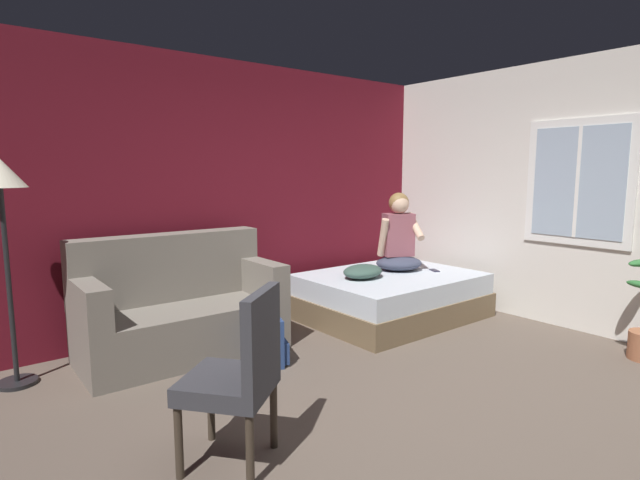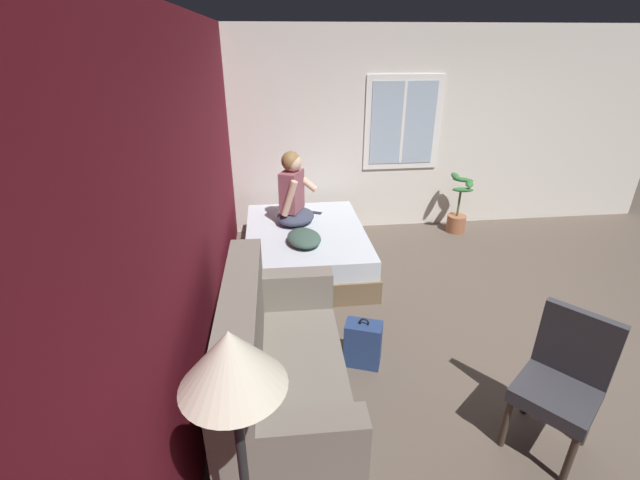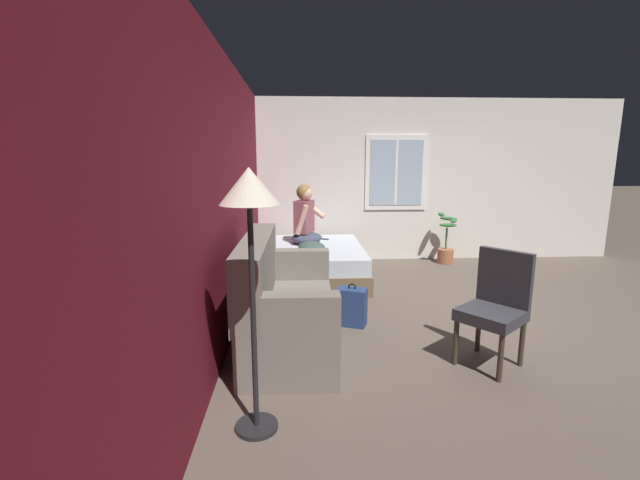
{
  "view_description": "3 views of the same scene",
  "coord_description": "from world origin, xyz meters",
  "px_view_note": "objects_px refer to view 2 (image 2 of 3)",
  "views": [
    {
      "loc": [
        -2.36,
        -1.87,
        1.6
      ],
      "look_at": [
        0.61,
        1.88,
        0.93
      ],
      "focal_mm": 28.0,
      "sensor_mm": 36.0,
      "label": 1
    },
    {
      "loc": [
        -3.02,
        2.19,
        2.51
      ],
      "look_at": [
        0.67,
        1.76,
        0.76
      ],
      "focal_mm": 24.0,
      "sensor_mm": 36.0,
      "label": 2
    },
    {
      "loc": [
        -4.47,
        2.07,
        1.76
      ],
      "look_at": [
        0.47,
        1.8,
        0.79
      ],
      "focal_mm": 24.0,
      "sensor_mm": 36.0,
      "label": 3
    }
  ],
  "objects_px": {
    "bed": "(306,248)",
    "floor_lamp": "(235,397)",
    "couch": "(277,372)",
    "person_seated": "(293,195)",
    "cell_phone": "(316,213)",
    "side_chair": "(562,379)",
    "potted_plant": "(458,212)",
    "backpack": "(363,344)",
    "throw_pillow": "(304,238)"
  },
  "relations": [
    {
      "from": "bed",
      "to": "backpack",
      "type": "distance_m",
      "value": 1.8
    },
    {
      "from": "backpack",
      "to": "couch",
      "type": "bearing_deg",
      "value": 123.49
    },
    {
      "from": "side_chair",
      "to": "backpack",
      "type": "bearing_deg",
      "value": 50.58
    },
    {
      "from": "couch",
      "to": "potted_plant",
      "type": "distance_m",
      "value": 4.01
    },
    {
      "from": "backpack",
      "to": "potted_plant",
      "type": "height_order",
      "value": "potted_plant"
    },
    {
      "from": "potted_plant",
      "to": "bed",
      "type": "bearing_deg",
      "value": 109.28
    },
    {
      "from": "person_seated",
      "to": "potted_plant",
      "type": "distance_m",
      "value": 2.46
    },
    {
      "from": "couch",
      "to": "throw_pillow",
      "type": "relative_size",
      "value": 3.57
    },
    {
      "from": "throw_pillow",
      "to": "floor_lamp",
      "type": "distance_m",
      "value": 3.27
    },
    {
      "from": "couch",
      "to": "person_seated",
      "type": "distance_m",
      "value": 2.54
    },
    {
      "from": "throw_pillow",
      "to": "cell_phone",
      "type": "height_order",
      "value": "throw_pillow"
    },
    {
      "from": "bed",
      "to": "couch",
      "type": "bearing_deg",
      "value": 170.15
    },
    {
      "from": "floor_lamp",
      "to": "potted_plant",
      "type": "relative_size",
      "value": 2.0
    },
    {
      "from": "couch",
      "to": "person_seated",
      "type": "xyz_separation_m",
      "value": [
        2.49,
        -0.28,
        0.44
      ]
    },
    {
      "from": "backpack",
      "to": "potted_plant",
      "type": "distance_m",
      "value": 3.18
    },
    {
      "from": "bed",
      "to": "backpack",
      "type": "relative_size",
      "value": 4.06
    },
    {
      "from": "couch",
      "to": "side_chair",
      "type": "distance_m",
      "value": 1.88
    },
    {
      "from": "cell_phone",
      "to": "potted_plant",
      "type": "xyz_separation_m",
      "value": [
        0.27,
        -2.05,
        -0.18
      ]
    },
    {
      "from": "couch",
      "to": "floor_lamp",
      "type": "relative_size",
      "value": 1.01
    },
    {
      "from": "couch",
      "to": "floor_lamp",
      "type": "bearing_deg",
      "value": 174.04
    },
    {
      "from": "couch",
      "to": "potted_plant",
      "type": "bearing_deg",
      "value": -40.84
    },
    {
      "from": "person_seated",
      "to": "cell_phone",
      "type": "relative_size",
      "value": 6.08
    },
    {
      "from": "couch",
      "to": "potted_plant",
      "type": "relative_size",
      "value": 2.02
    },
    {
      "from": "side_chair",
      "to": "backpack",
      "type": "height_order",
      "value": "side_chair"
    },
    {
      "from": "bed",
      "to": "couch",
      "type": "xyz_separation_m",
      "value": [
        -2.25,
        0.39,
        0.16
      ]
    },
    {
      "from": "couch",
      "to": "throw_pillow",
      "type": "bearing_deg",
      "value": -10.47
    },
    {
      "from": "person_seated",
      "to": "floor_lamp",
      "type": "distance_m",
      "value": 3.8
    },
    {
      "from": "side_chair",
      "to": "floor_lamp",
      "type": "distance_m",
      "value": 2.3
    },
    {
      "from": "bed",
      "to": "floor_lamp",
      "type": "relative_size",
      "value": 1.09
    },
    {
      "from": "potted_plant",
      "to": "backpack",
      "type": "bearing_deg",
      "value": 143.38
    },
    {
      "from": "couch",
      "to": "backpack",
      "type": "xyz_separation_m",
      "value": [
        0.48,
        -0.72,
        -0.2
      ]
    },
    {
      "from": "side_chair",
      "to": "person_seated",
      "type": "bearing_deg",
      "value": 27.95
    },
    {
      "from": "couch",
      "to": "side_chair",
      "type": "height_order",
      "value": "couch"
    },
    {
      "from": "bed",
      "to": "floor_lamp",
      "type": "distance_m",
      "value": 3.73
    },
    {
      "from": "side_chair",
      "to": "cell_phone",
      "type": "xyz_separation_m",
      "value": [
        3.19,
        1.25,
        -0.05
      ]
    },
    {
      "from": "backpack",
      "to": "cell_phone",
      "type": "relative_size",
      "value": 3.18
    },
    {
      "from": "bed",
      "to": "potted_plant",
      "type": "height_order",
      "value": "potted_plant"
    },
    {
      "from": "side_chair",
      "to": "person_seated",
      "type": "xyz_separation_m",
      "value": [
        2.92,
        1.55,
        0.3
      ]
    },
    {
      "from": "floor_lamp",
      "to": "throw_pillow",
      "type": "bearing_deg",
      "value": -8.68
    },
    {
      "from": "side_chair",
      "to": "potted_plant",
      "type": "xyz_separation_m",
      "value": [
        3.46,
        -0.8,
        -0.23
      ]
    },
    {
      "from": "bed",
      "to": "floor_lamp",
      "type": "xyz_separation_m",
      "value": [
        -3.49,
        0.52,
        1.19
      ]
    },
    {
      "from": "backpack",
      "to": "side_chair",
      "type": "bearing_deg",
      "value": -129.42
    },
    {
      "from": "potted_plant",
      "to": "floor_lamp",
      "type": "bearing_deg",
      "value": 147.25
    },
    {
      "from": "bed",
      "to": "backpack",
      "type": "xyz_separation_m",
      "value": [
        -1.77,
        -0.33,
        -0.04
      ]
    },
    {
      "from": "throw_pillow",
      "to": "floor_lamp",
      "type": "relative_size",
      "value": 0.28
    },
    {
      "from": "cell_phone",
      "to": "throw_pillow",
      "type": "bearing_deg",
      "value": 10.84
    },
    {
      "from": "floor_lamp",
      "to": "potted_plant",
      "type": "bearing_deg",
      "value": -32.75
    },
    {
      "from": "bed",
      "to": "person_seated",
      "type": "distance_m",
      "value": 0.66
    },
    {
      "from": "person_seated",
      "to": "couch",
      "type": "bearing_deg",
      "value": 173.69
    },
    {
      "from": "couch",
      "to": "floor_lamp",
      "type": "xyz_separation_m",
      "value": [
        -1.24,
        0.13,
        1.04
      ]
    }
  ]
}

